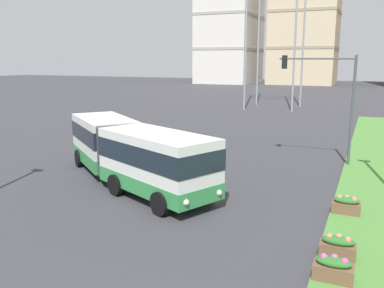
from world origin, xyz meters
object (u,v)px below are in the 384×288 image
(flower_planter_2, at_px, (333,268))
(flower_planter_4, at_px, (346,205))
(car_white_van, at_px, (152,142))
(traffic_light_far_right, at_px, (328,90))
(flower_planter_3, at_px, (338,246))
(articulated_bus, at_px, (129,151))

(flower_planter_2, height_order, flower_planter_4, same)
(car_white_van, height_order, flower_planter_4, car_white_van)
(car_white_van, xyz_separation_m, traffic_light_far_right, (10.87, 1.83, 3.68))
(flower_planter_2, distance_m, flower_planter_3, 1.50)
(flower_planter_2, bearing_deg, flower_planter_3, 90.00)
(articulated_bus, distance_m, flower_planter_3, 11.33)
(flower_planter_2, bearing_deg, car_white_van, 136.03)
(flower_planter_2, xyz_separation_m, flower_planter_4, (0.00, 5.60, 0.00))
(flower_planter_3, bearing_deg, flower_planter_4, 90.00)
(flower_planter_2, xyz_separation_m, flower_planter_3, (0.00, 1.50, 0.00))
(traffic_light_far_right, bearing_deg, flower_planter_2, -82.71)
(flower_planter_4, height_order, traffic_light_far_right, traffic_light_far_right)
(flower_planter_4, bearing_deg, flower_planter_2, -90.00)
(car_white_van, height_order, flower_planter_2, car_white_van)
(articulated_bus, xyz_separation_m, flower_planter_4, (10.40, -0.23, -1.23))
(car_white_van, bearing_deg, traffic_light_far_right, 9.56)
(car_white_van, bearing_deg, articulated_bus, -70.50)
(flower_planter_3, bearing_deg, articulated_bus, 157.39)
(car_white_van, bearing_deg, flower_planter_4, -27.58)
(traffic_light_far_right, bearing_deg, car_white_van, -170.44)
(flower_planter_2, height_order, traffic_light_far_right, traffic_light_far_right)
(articulated_bus, relative_size, car_white_van, 2.49)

